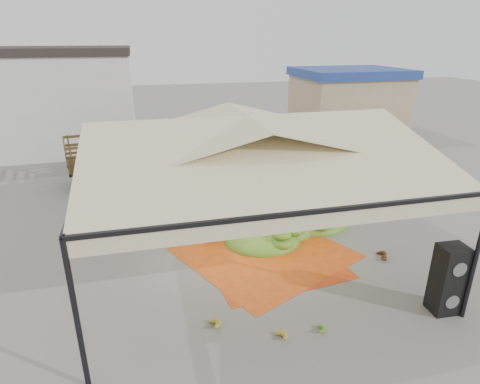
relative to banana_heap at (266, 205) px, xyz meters
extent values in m
plane|color=slate|center=(-1.14, -1.70, -0.66)|extent=(90.00, 90.00, 0.00)
cylinder|color=black|center=(-5.14, -5.70, 0.84)|extent=(0.10, 0.10, 3.00)
cylinder|color=black|center=(2.86, -5.70, 0.84)|extent=(0.10, 0.10, 3.00)
cylinder|color=black|center=(-5.14, 2.30, 0.84)|extent=(0.10, 0.10, 3.00)
cylinder|color=black|center=(2.86, 2.30, 0.84)|extent=(0.10, 0.10, 3.00)
pyramid|color=beige|center=(-1.14, -1.70, 2.84)|extent=(8.00, 8.00, 1.00)
cube|color=black|center=(-1.14, -1.70, 2.34)|extent=(8.00, 8.00, 0.08)
cube|color=beige|center=(-1.14, -1.70, 2.16)|extent=(8.00, 8.00, 0.36)
cube|color=tan|center=(8.86, 11.30, 1.14)|extent=(6.00, 5.00, 3.60)
cube|color=navy|center=(8.86, 11.30, 3.19)|extent=(6.30, 5.30, 0.50)
cube|color=orange|center=(-0.62, -1.89, -0.65)|extent=(5.57, 5.47, 0.01)
cube|color=#E45C15|center=(-0.60, -2.11, -0.65)|extent=(4.02, 4.17, 0.01)
ellipsoid|color=#3E7117|center=(0.00, 0.00, 0.00)|extent=(7.34, 6.60, 1.32)
ellipsoid|color=gold|center=(-1.40, -5.40, -0.56)|extent=(0.55, 0.50, 0.20)
ellipsoid|color=gold|center=(-2.70, -4.70, -0.54)|extent=(0.58, 0.51, 0.23)
ellipsoid|color=#572013|center=(2.45, -3.07, -0.57)|extent=(0.50, 0.48, 0.18)
ellipsoid|color=#5C2C15|center=(2.56, -2.89, -0.57)|extent=(0.50, 0.46, 0.19)
ellipsoid|color=#56851B|center=(-0.50, -5.36, -0.57)|extent=(0.48, 0.45, 0.18)
ellipsoid|color=#4B7819|center=(-2.06, -3.30, 1.96)|extent=(0.24, 0.24, 0.20)
ellipsoid|color=#4B7819|center=(-0.56, -3.30, 1.96)|extent=(0.24, 0.24, 0.20)
ellipsoid|color=#4B7819|center=(0.94, -3.30, 1.96)|extent=(0.24, 0.24, 0.20)
ellipsoid|color=#4B7819|center=(2.44, -3.30, 1.96)|extent=(0.24, 0.24, 0.20)
cube|color=black|center=(2.56, -5.40, -0.24)|extent=(0.63, 0.55, 0.83)
cube|color=black|center=(2.56, -5.40, 0.59)|extent=(0.63, 0.55, 0.83)
imported|color=gray|center=(-0.31, 2.50, 0.27)|extent=(0.74, 0.55, 1.87)
cube|color=#4E391A|center=(-4.67, 5.62, 0.28)|extent=(4.76, 2.81, 0.11)
cube|color=white|center=(-1.77, 6.14, 0.37)|extent=(1.93, 2.22, 2.06)
cylinder|color=black|center=(-6.10, 4.46, -0.26)|extent=(0.84, 0.41, 0.80)
cylinder|color=black|center=(-6.41, 6.22, -0.26)|extent=(0.84, 0.41, 0.80)
cylinder|color=black|center=(-3.28, 4.96, -0.26)|extent=(0.84, 0.41, 0.80)
cylinder|color=black|center=(-3.60, 6.72, -0.26)|extent=(0.84, 0.41, 0.80)
cylinder|color=black|center=(-1.78, 5.23, -0.26)|extent=(0.84, 0.41, 0.80)
cylinder|color=black|center=(-2.10, 6.99, -0.26)|extent=(0.84, 0.41, 0.80)
ellipsoid|color=#3D7C19|center=(-4.67, 5.62, 0.73)|extent=(3.80, 2.21, 0.63)
cube|color=yellow|center=(-4.23, 5.70, 1.09)|extent=(2.07, 2.07, 0.22)
cube|color=#4E2A1A|center=(1.76, 5.33, 0.45)|extent=(5.80, 4.34, 0.13)
cube|color=silver|center=(4.94, 3.93, 0.55)|extent=(2.67, 2.89, 2.42)
cylinder|color=black|center=(-0.40, 5.13, -0.18)|extent=(0.99, 0.67, 0.95)
cylinder|color=black|center=(0.45, 7.06, -0.18)|extent=(0.99, 0.67, 0.95)
cylinder|color=black|center=(2.68, 3.77, -0.18)|extent=(0.99, 0.67, 0.95)
cylinder|color=black|center=(3.54, 5.70, -0.18)|extent=(0.99, 0.67, 0.95)
cylinder|color=black|center=(4.32, 3.05, -0.18)|extent=(0.99, 0.67, 0.95)
cylinder|color=black|center=(5.17, 4.98, -0.18)|extent=(0.99, 0.67, 0.95)
ellipsoid|color=#3B7718|center=(1.76, 5.33, 0.97)|extent=(4.62, 3.44, 0.74)
cube|color=yellow|center=(2.24, 5.12, 1.40)|extent=(2.78, 2.77, 0.26)
camera|label=1|loc=(-3.81, -11.68, 5.25)|focal=30.00mm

